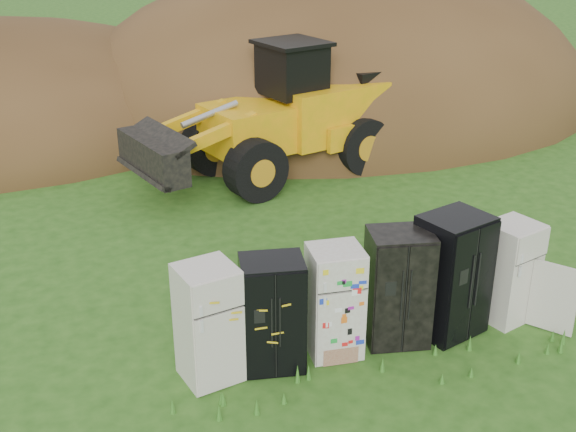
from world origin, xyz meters
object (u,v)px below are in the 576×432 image
fridge_black_side (272,314)px  fridge_dark_mid (398,287)px  fridge_open_door (509,272)px  wheel_loader (264,114)px  fridge_black_right (451,275)px  fridge_sticker (335,301)px  fridge_leftmost (208,323)px

fridge_black_side → fridge_dark_mid: size_ratio=0.94×
fridge_open_door → wheel_loader: 7.57m
fridge_dark_mid → fridge_black_right: fridge_black_right is taller
fridge_black_side → fridge_open_door: fridge_black_side is taller
fridge_sticker → fridge_dark_mid: size_ratio=0.94×
fridge_black_right → fridge_open_door: 1.07m
fridge_leftmost → fridge_black_side: size_ratio=1.02×
fridge_dark_mid → fridge_open_door: bearing=11.7°
fridge_open_door → fridge_leftmost: bearing=163.7°
fridge_black_side → fridge_open_door: 3.90m
fridge_leftmost → fridge_black_right: size_ratio=0.89×
fridge_leftmost → fridge_sticker: 1.87m
fridge_black_side → fridge_sticker: bearing=12.0°
fridge_dark_mid → fridge_black_right: bearing=9.7°
fridge_sticker → fridge_leftmost: bearing=-174.1°
fridge_black_right → wheel_loader: (-0.69, 7.36, 0.63)m
fridge_dark_mid → fridge_open_door: fridge_dark_mid is taller
fridge_black_side → fridge_black_right: size_ratio=0.87×
fridge_leftmost → wheel_loader: size_ratio=0.26×
fridge_leftmost → fridge_dark_mid: bearing=-11.7°
fridge_black_side → wheel_loader: 7.70m
fridge_leftmost → fridge_sticker: fridge_leftmost is taller
fridge_black_side → fridge_dark_mid: fridge_dark_mid is taller
fridge_leftmost → fridge_black_side: 0.91m
fridge_dark_mid → wheel_loader: (0.19, 7.33, 0.70)m
fridge_leftmost → fridge_sticker: (1.87, 0.01, -0.02)m
fridge_leftmost → fridge_black_right: fridge_black_right is taller
fridge_black_right → fridge_leftmost: bearing=163.1°
fridge_open_door → wheel_loader: bearing=87.1°
fridge_dark_mid → fridge_open_door: size_ratio=1.09×
fridge_black_right → fridge_open_door: size_ratio=1.17×
fridge_sticker → fridge_open_door: bearing=5.4°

